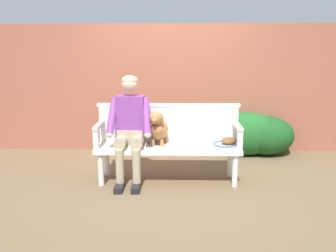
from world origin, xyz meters
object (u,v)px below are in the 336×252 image
Objects in this scene: person_seated at (130,124)px; baseball_glove at (229,141)px; dog_on_bench at (159,128)px; garden_bench at (168,150)px; tennis_racket at (225,144)px.

baseball_glove is (1.24, 0.08, -0.23)m from person_seated.
dog_on_bench is at bearing 3.44° from person_seated.
person_seated reaches higher than garden_bench.
person_seated is 2.98× the size of dog_on_bench.
dog_on_bench reaches higher than baseball_glove.
dog_on_bench is at bearing -176.13° from tennis_racket.
dog_on_bench is (-0.12, 0.01, 0.28)m from garden_bench.
person_seated is 0.36m from dog_on_bench.
baseball_glove is at bearing 3.64° from person_seated.
tennis_racket is 2.64× the size of baseball_glove.
garden_bench is 0.73m from tennis_racket.
person_seated reaches higher than tennis_racket.
person_seated is (-0.47, -0.01, 0.33)m from garden_bench.
garden_bench is at bearing -174.70° from tennis_racket.
dog_on_bench reaches higher than garden_bench.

